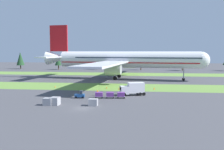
{
  "coord_description": "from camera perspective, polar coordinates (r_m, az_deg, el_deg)",
  "views": [
    {
      "loc": [
        12.03,
        -49.89,
        12.38
      ],
      "look_at": [
        2.98,
        33.04,
        4.0
      ],
      "focal_mm": 38.48,
      "sensor_mm": 36.0,
      "label": 1
    }
  ],
  "objects": [
    {
      "name": "baggage_tug",
      "position": [
        64.0,
        -7.61,
        -4.73
      ],
      "size": [
        2.71,
        1.55,
        1.97
      ],
      "rotation": [
        0.0,
        0.0,
        1.67
      ],
      "color": "#1E4C8E",
      "rests_on": "ground"
    },
    {
      "name": "cargo_dolly_second",
      "position": [
        63.34,
        -0.48,
        -4.69
      ],
      "size": [
        2.34,
        1.71,
        1.55
      ],
      "rotation": [
        0.0,
        0.0,
        1.67
      ],
      "color": "#A3A3A8",
      "rests_on": "ground"
    },
    {
      "name": "taxiway_marker_0",
      "position": [
        77.49,
        1.65,
        -3.26
      ],
      "size": [
        0.44,
        0.44,
        0.53
      ],
      "primitive_type": "cone",
      "color": "orange",
      "rests_on": "ground"
    },
    {
      "name": "uld_container_2",
      "position": [
        57.13,
        -14.97,
        -6.13
      ],
      "size": [
        2.04,
        1.65,
        1.66
      ],
      "primitive_type": "cube",
      "rotation": [
        0.0,
        0.0,
        -0.03
      ],
      "color": "#A3A3A8",
      "rests_on": "ground"
    },
    {
      "name": "cargo_dolly_third",
      "position": [
        63.35,
        2.15,
        -4.69
      ],
      "size": [
        2.34,
        1.71,
        1.55
      ],
      "rotation": [
        0.0,
        0.0,
        1.67
      ],
      "color": "#A3A3A8",
      "rests_on": "ground"
    },
    {
      "name": "cargo_dolly_lead",
      "position": [
        63.46,
        -3.1,
        -4.68
      ],
      "size": [
        2.34,
        1.71,
        1.55
      ],
      "rotation": [
        0.0,
        0.0,
        1.67
      ],
      "color": "#A3A3A8",
      "rests_on": "ground"
    },
    {
      "name": "uld_container_3",
      "position": [
        54.9,
        -4.49,
        -6.47
      ],
      "size": [
        2.04,
        1.65,
        1.58
      ],
      "primitive_type": "cube",
      "rotation": [
        0.0,
        0.0,
        -0.03
      ],
      "color": "#A3A3A8",
      "rests_on": "ground"
    },
    {
      "name": "taxiway_marker_3",
      "position": [
        84.45,
        -13.35,
        -2.68
      ],
      "size": [
        0.44,
        0.44,
        0.5
      ],
      "primitive_type": "cone",
      "color": "orange",
      "rests_on": "ground"
    },
    {
      "name": "uld_container_1",
      "position": [
        57.61,
        -13.3,
        -5.95
      ],
      "size": [
        2.13,
        1.76,
        1.72
      ],
      "primitive_type": "cube",
      "rotation": [
        0.0,
        0.0,
        -0.08
      ],
      "color": "#A3A3A8",
      "rests_on": "ground"
    },
    {
      "name": "distant_tree_line",
      "position": [
        156.71,
        4.17,
        3.7
      ],
      "size": [
        194.48,
        9.04,
        12.59
      ],
      "color": "#4C3823",
      "rests_on": "ground"
    },
    {
      "name": "catering_truck",
      "position": [
        67.29,
        4.94,
        -3.2
      ],
      "size": [
        7.32,
        4.28,
        3.58
      ],
      "rotation": [
        0.0,
        0.0,
        1.88
      ],
      "color": "silver",
      "rests_on": "ground"
    },
    {
      "name": "ground_plane",
      "position": [
        52.79,
        -7.19,
        -7.87
      ],
      "size": [
        400.0,
        400.0,
        0.0
      ],
      "primitive_type": "plane",
      "color": "#47474C"
    },
    {
      "name": "taxiway_marker_2",
      "position": [
        78.7,
        9.99,
        -3.16
      ],
      "size": [
        0.44,
        0.44,
        0.66
      ],
      "primitive_type": "cone",
      "color": "orange",
      "rests_on": "ground"
    },
    {
      "name": "grass_strip_near",
      "position": [
        83.5,
        -2.13,
        -2.79
      ],
      "size": [
        320.0,
        17.09,
        0.01
      ],
      "primitive_type": "cube",
      "color": "olive",
      "rests_on": "ground"
    },
    {
      "name": "grass_strip_far",
      "position": [
        129.03,
        0.85,
        0.23
      ],
      "size": [
        320.0,
        17.09,
        0.01
      ],
      "primitive_type": "cube",
      "color": "olive",
      "rests_on": "ground"
    },
    {
      "name": "uld_container_0",
      "position": [
        56.89,
        -13.46,
        -6.07
      ],
      "size": [
        2.16,
        1.81,
        1.79
      ],
      "primitive_type": "cube",
      "rotation": [
        0.0,
        0.0,
        -0.11
      ],
      "color": "#A3A3A8",
      "rests_on": "ground"
    },
    {
      "name": "ground_crew_marshaller",
      "position": [
        66.42,
        -3.48,
        -4.19
      ],
      "size": [
        0.38,
        0.47,
        1.74
      ],
      "rotation": [
        0.0,
        0.0,
        4.07
      ],
      "color": "black",
      "rests_on": "ground"
    },
    {
      "name": "airliner",
      "position": [
        105.39,
        2.45,
        3.72
      ],
      "size": [
        71.99,
        88.8,
        24.2
      ],
      "rotation": [
        0.0,
        0.0,
        -1.7
      ],
      "color": "silver",
      "rests_on": "ground"
    },
    {
      "name": "taxiway_marker_1",
      "position": [
        79.7,
        -1.27,
        -2.99
      ],
      "size": [
        0.44,
        0.44,
        0.59
      ],
      "primitive_type": "cone",
      "color": "orange",
      "rests_on": "ground"
    }
  ]
}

